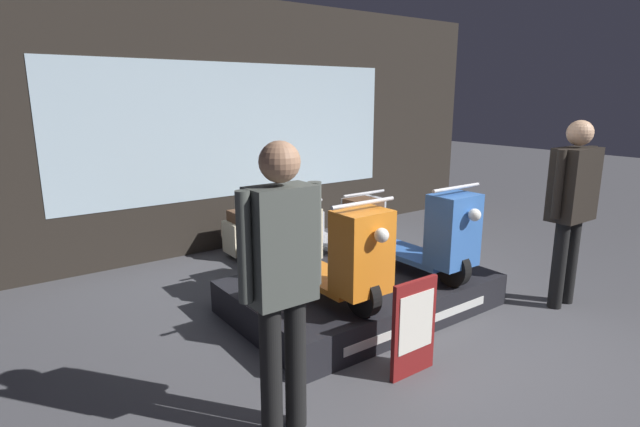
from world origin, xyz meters
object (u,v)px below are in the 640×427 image
object	(u,v)px
scooter_display_left	(317,252)
scooter_backrow_0	(270,240)
person_right_browsing	(572,197)
scooter_backrow_1	(332,228)
scooter_display_right	(405,232)
price_sign_board	(414,328)
person_left_browsing	(282,271)

from	to	relation	value
scooter_display_left	scooter_backrow_0	world-z (taller)	scooter_display_left
scooter_display_left	person_right_browsing	xyz separation A→B (m)	(2.16, -1.07, 0.40)
scooter_display_left	scooter_backrow_1	bearing A→B (deg)	48.49
scooter_display_right	scooter_backrow_0	bearing A→B (deg)	115.63
scooter_backrow_1	scooter_backrow_0	bearing A→B (deg)	180.00
person_right_browsing	price_sign_board	distance (m)	2.20
scooter_display_left	scooter_backrow_0	bearing A→B (deg)	75.34
scooter_display_right	price_sign_board	world-z (taller)	scooter_display_right
scooter_display_left	person_right_browsing	world-z (taller)	person_right_browsing
scooter_backrow_0	scooter_backrow_1	distance (m)	0.90
scooter_display_left	price_sign_board	world-z (taller)	scooter_display_left
price_sign_board	scooter_display_right	bearing A→B (deg)	47.27
scooter_display_left	person_left_browsing	world-z (taller)	person_left_browsing
scooter_backrow_0	price_sign_board	xyz separation A→B (m)	(-0.31, -2.53, -0.00)
scooter_display_left	scooter_backrow_0	distance (m)	1.53
scooter_backrow_1	person_left_browsing	size ratio (longest dim) A/B	0.96
price_sign_board	scooter_backrow_1	bearing A→B (deg)	64.48
person_right_browsing	scooter_display_left	bearing A→B (deg)	153.78
scooter_display_left	scooter_display_right	distance (m)	1.08
scooter_backrow_1	person_right_browsing	size ratio (longest dim) A/B	0.95
scooter_display_left	person_left_browsing	size ratio (longest dim) A/B	0.96
scooter_display_right	scooter_backrow_1	size ratio (longest dim) A/B	1.00
scooter_backrow_0	person_right_browsing	size ratio (longest dim) A/B	0.95
scooter_backrow_1	person_left_browsing	bearing A→B (deg)	-132.48
price_sign_board	scooter_backrow_0	bearing A→B (deg)	83.13
scooter_display_right	price_sign_board	distance (m)	1.51
scooter_backrow_1	price_sign_board	world-z (taller)	scooter_backrow_1
scooter_backrow_1	person_left_browsing	xyz separation A→B (m)	(-2.30, -2.52, 0.66)
scooter_backrow_1	price_sign_board	distance (m)	2.81
person_left_browsing	price_sign_board	distance (m)	1.28
scooter_display_left	scooter_backrow_1	world-z (taller)	scooter_display_left
scooter_display_right	price_sign_board	xyz separation A→B (m)	(-1.00, -1.08, -0.30)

